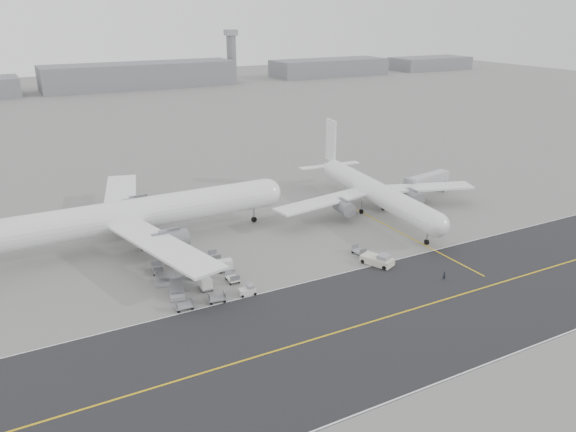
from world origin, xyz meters
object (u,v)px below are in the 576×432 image
control_tower (232,54)px  airliner_a (138,214)px  jet_bridge (428,180)px  ground_crew_a (444,276)px  airliner_b (374,191)px  pushback_tug (378,260)px

control_tower → airliner_a: bearing=-116.7°
jet_bridge → ground_crew_a: (-28.50, -37.19, -3.15)m
control_tower → ground_crew_a: bearing=-105.5°
airliner_b → jet_bridge: airliner_b is taller
control_tower → airliner_a: 265.40m
ground_crew_a → airliner_b: bearing=76.6°
airliner_b → ground_crew_a: bearing=-100.8°
airliner_b → jet_bridge: size_ratio=3.36×
control_tower → airliner_b: size_ratio=0.62×
pushback_tug → jet_bridge: bearing=14.0°
jet_bridge → control_tower: bearing=68.5°
airliner_b → ground_crew_a: airliner_b is taller
airliner_a → pushback_tug: (35.70, -30.37, -5.33)m
pushback_tug → control_tower: bearing=49.0°
airliner_a → ground_crew_a: size_ratio=40.39×
pushback_tug → jet_bridge: jet_bridge is taller
ground_crew_a → control_tower: bearing=76.9°
airliner_a → control_tower: bearing=-27.0°
airliner_b → jet_bridge: bearing=16.0°
airliner_b → pushback_tug: bearing=-119.5°
airliner_a → ground_crew_a: 58.83m
pushback_tug → jet_bridge: size_ratio=0.50×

